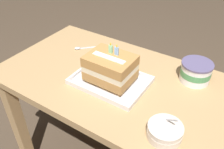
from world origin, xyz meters
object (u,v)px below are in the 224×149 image
at_px(foil_tray, 110,81).
at_px(serving_spoon_near_tray, 81,48).
at_px(bowl_stack, 165,131).
at_px(ice_cream_tub, 196,72).
at_px(birthday_cake, 110,68).

distance_m(foil_tray, serving_spoon_near_tray, 0.34).
height_order(foil_tray, serving_spoon_near_tray, foil_tray).
xyz_separation_m(bowl_stack, ice_cream_tub, (-0.01, 0.38, 0.02)).
bearing_deg(bowl_stack, foil_tray, 154.99).
distance_m(bowl_stack, ice_cream_tub, 0.38).
bearing_deg(birthday_cake, bowl_stack, -25.02).
bearing_deg(foil_tray, bowl_stack, -25.01).
bearing_deg(bowl_stack, ice_cream_tub, 92.16).
bearing_deg(birthday_cake, ice_cream_tub, 35.68).
distance_m(foil_tray, ice_cream_tub, 0.39).
relative_size(bowl_stack, ice_cream_tub, 0.90).
distance_m(foil_tray, bowl_stack, 0.36).
relative_size(foil_tray, bowl_stack, 2.61).
xyz_separation_m(ice_cream_tub, serving_spoon_near_tray, (-0.62, -0.06, -0.04)).
height_order(bowl_stack, ice_cream_tub, bowl_stack).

